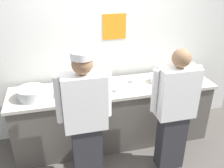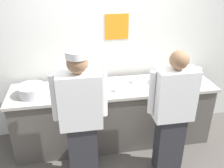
# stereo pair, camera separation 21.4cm
# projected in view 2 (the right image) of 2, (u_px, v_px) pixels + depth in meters

# --- Properties ---
(ground_plane) EXTENTS (9.00, 9.00, 0.00)m
(ground_plane) POSITION_uv_depth(u_px,v_px,m) (118.00, 156.00, 3.40)
(ground_plane) COLOR #514C47
(wall_back) EXTENTS (4.35, 0.11, 2.97)m
(wall_back) POSITION_uv_depth(u_px,v_px,m) (108.00, 35.00, 3.46)
(wall_back) COLOR silver
(wall_back) RESTS_ON ground
(prep_counter) EXTENTS (2.78, 0.66, 0.90)m
(prep_counter) POSITION_uv_depth(u_px,v_px,m) (114.00, 115.00, 3.52)
(prep_counter) COLOR #56514C
(prep_counter) RESTS_ON ground
(chef_near_left) EXTENTS (0.60, 0.24, 1.65)m
(chef_near_left) POSITION_uv_depth(u_px,v_px,m) (81.00, 118.00, 2.68)
(chef_near_left) COLOR #2D2D33
(chef_near_left) RESTS_ON ground
(chef_center) EXTENTS (0.59, 0.24, 1.60)m
(chef_center) POSITION_uv_depth(u_px,v_px,m) (173.00, 112.00, 2.85)
(chef_center) COLOR #2D2D33
(chef_center) RESTS_ON ground
(plate_stack_front) EXTENTS (0.22, 0.22, 0.08)m
(plate_stack_front) POSITION_uv_depth(u_px,v_px,m) (159.00, 80.00, 3.41)
(plate_stack_front) COLOR white
(plate_stack_front) RESTS_ON prep_counter
(mixing_bowl_steel) EXTENTS (0.35, 0.35, 0.13)m
(mixing_bowl_steel) POSITION_uv_depth(u_px,v_px,m) (32.00, 90.00, 3.08)
(mixing_bowl_steel) COLOR #B7BABF
(mixing_bowl_steel) RESTS_ON prep_counter
(sheet_tray) EXTENTS (0.44, 0.34, 0.02)m
(sheet_tray) POSITION_uv_depth(u_px,v_px,m) (71.00, 90.00, 3.21)
(sheet_tray) COLOR #B7BABF
(sheet_tray) RESTS_ON prep_counter
(squeeze_bottle_primary) EXTENTS (0.05, 0.05, 0.19)m
(squeeze_bottle_primary) POSITION_uv_depth(u_px,v_px,m) (103.00, 76.00, 3.42)
(squeeze_bottle_primary) COLOR red
(squeeze_bottle_primary) RESTS_ON prep_counter
(ramekin_green_sauce) EXTENTS (0.09, 0.09, 0.05)m
(ramekin_green_sauce) POSITION_uv_depth(u_px,v_px,m) (117.00, 90.00, 3.19)
(ramekin_green_sauce) COLOR white
(ramekin_green_sauce) RESTS_ON prep_counter
(ramekin_yellow_sauce) EXTENTS (0.08, 0.08, 0.04)m
(ramekin_yellow_sauce) POSITION_uv_depth(u_px,v_px,m) (175.00, 76.00, 3.60)
(ramekin_yellow_sauce) COLOR white
(ramekin_yellow_sauce) RESTS_ON prep_counter
(ramekin_red_sauce) EXTENTS (0.08, 0.08, 0.05)m
(ramekin_red_sauce) POSITION_uv_depth(u_px,v_px,m) (193.00, 80.00, 3.45)
(ramekin_red_sauce) COLOR white
(ramekin_red_sauce) RESTS_ON prep_counter
(ramekin_orange_sauce) EXTENTS (0.09, 0.09, 0.04)m
(ramekin_orange_sauce) POSITION_uv_depth(u_px,v_px,m) (134.00, 81.00, 3.42)
(ramekin_orange_sauce) COLOR white
(ramekin_orange_sauce) RESTS_ON prep_counter
(chefs_knife) EXTENTS (0.27, 0.03, 0.02)m
(chefs_knife) POSITION_uv_depth(u_px,v_px,m) (182.00, 82.00, 3.43)
(chefs_knife) COLOR #B7BABF
(chefs_knife) RESTS_ON prep_counter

